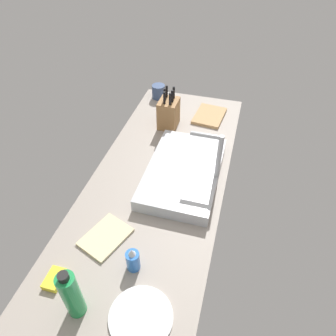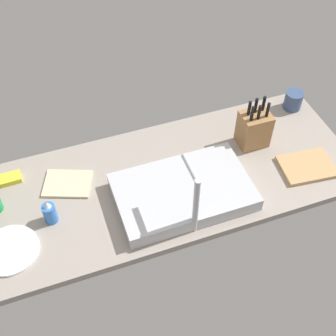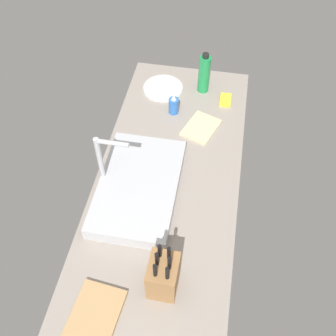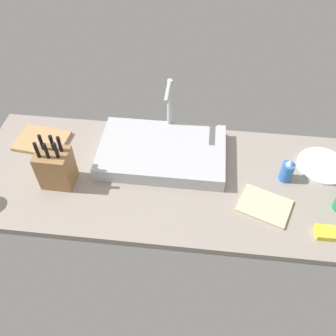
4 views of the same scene
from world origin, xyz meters
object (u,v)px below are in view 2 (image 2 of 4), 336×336
Objects in this scene: coffee_mug at (293,100)px; dinner_plate at (10,250)px; sink_basin at (183,192)px; dish_towel at (68,184)px; dish_sponge at (10,179)px; cutting_board at (307,166)px; knife_block at (254,128)px; faucet at (194,199)px; soap_bottle at (50,213)px.

dinner_plate is at bearing 14.36° from coffee_mug.
dish_towel is at bearing -27.29° from sink_basin.
sink_basin reaches higher than dish_sponge.
cutting_board is at bearing 69.27° from coffee_mug.
knife_block is 2.66× the size of coffee_mug.
knife_block is at bearing 26.98° from coffee_mug.
knife_block is 114.64cm from dinner_plate.
knife_block reaches higher than coffee_mug.
dish_sponge is (138.26, 1.11, -3.38)cm from coffee_mug.
faucet is 3.33× the size of dish_sponge.
faucet is at bearing 33.91° from coffee_mug.
knife_block reaches higher than dinner_plate.
soap_bottle is at bearing -5.26° from cutting_board.
coffee_mug is (-125.12, -27.56, -0.37)cm from soap_bottle.
dish_towel is 24.98cm from dish_sponge.
knife_block is 2.08× the size of soap_bottle.
cutting_board is 2.56× the size of dish_sponge.
cutting_board is at bearing -168.98° from faucet.
dinner_plate is 1.12× the size of dish_towel.
faucet is at bearing 138.40° from dish_towel.
knife_block reaches higher than cutting_board.
coffee_mug is (-115.60, -11.61, 3.98)cm from dish_towel.
knife_block is 1.23× the size of dish_towel.
coffee_mug is at bearing -110.73° from cutting_board.
coffee_mug is at bearing -174.26° from dish_towel.
coffee_mug is 138.31cm from dish_sponge.
coffee_mug is at bearing -151.96° from knife_block.
soap_bottle is 128.12cm from coffee_mug.
dish_sponge is at bearing -24.87° from dish_towel.
dish_towel is (-9.52, -15.94, -4.35)cm from soap_bottle.
knife_block is at bearing -141.80° from faucet.
sink_basin is 2.81× the size of dish_towel.
sink_basin is 45.84cm from knife_block.
faucet is 1.23× the size of knife_block.
cutting_board is (-58.94, -11.48, -16.75)cm from faucet.
coffee_mug is at bearing -154.34° from sink_basin.
sink_basin is 79.35cm from coffee_mug.
dish_sponge is at bearing -63.57° from soap_bottle.
knife_block reaches higher than soap_bottle.
dinner_plate is at bearing 1.72° from sink_basin.
soap_bottle is (51.89, -21.68, -12.71)cm from faucet.
sink_basin is 57.37cm from cutting_board.
sink_basin is 49.69cm from dish_towel.
soap_bottle is at bearing 12.42° from coffee_mug.
sink_basin is at bearing 152.71° from dish_towel.
dinner_plate is 2.42× the size of coffee_mug.
faucet reaches higher than soap_bottle.
dinner_plate is (112.36, 21.13, -8.35)cm from knife_block.
dinner_plate is at bearing 11.71° from knife_block.
dish_towel is at bearing -120.83° from soap_bottle.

